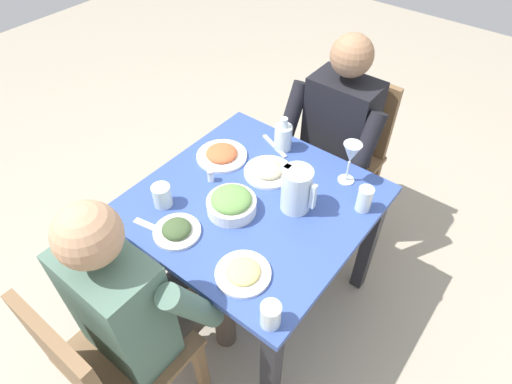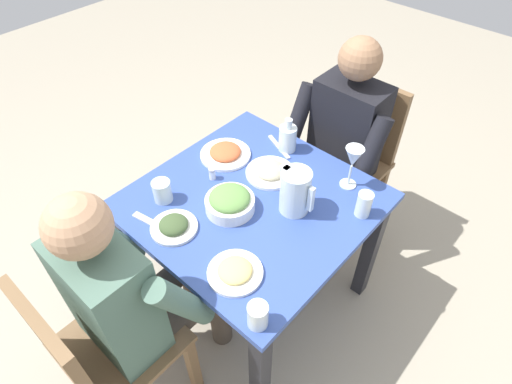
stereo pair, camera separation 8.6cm
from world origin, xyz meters
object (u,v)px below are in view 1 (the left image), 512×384
object	(u,v)px
plate_rice_curry	(222,154)
plate_dolmas	(177,230)
diner_near	(145,298)
water_pitcher	(297,189)
salad_bowl	(231,203)
water_glass_near_right	(162,196)
chair_far	(345,148)
salt_shaker	(211,176)
diner_far	(329,146)
chair_near	(107,362)
wine_glass	(351,155)
water_glass_far_right	(364,199)
plate_fries	(243,272)
plate_beans	(268,171)
dining_table	(253,219)
oil_carafe	(283,138)
water_glass_far_left	(271,315)

from	to	relation	value
plate_rice_curry	plate_dolmas	xyz separation A→B (m)	(0.16, -0.44, 0.00)
diner_near	water_pitcher	bearing A→B (deg)	73.10
salad_bowl	water_glass_near_right	bearing A→B (deg)	-149.11
chair_far	plate_rice_curry	bearing A→B (deg)	-115.16
water_pitcher	salt_shaker	distance (m)	0.39
diner_far	water_pitcher	distance (m)	0.53
salad_bowl	chair_near	bearing A→B (deg)	-90.54
salad_bowl	wine_glass	size ratio (longest dim) A/B	1.00
water_glass_far_right	plate_fries	bearing A→B (deg)	-108.08
plate_beans	dining_table	bearing A→B (deg)	-74.14
plate_beans	oil_carafe	world-z (taller)	oil_carafe
wine_glass	diner_near	bearing A→B (deg)	-107.23
dining_table	salad_bowl	world-z (taller)	salad_bowl
plate_dolmas	water_glass_far_left	xyz separation A→B (m)	(0.50, -0.08, 0.03)
salad_bowl	dining_table	bearing A→B (deg)	72.37
plate_fries	water_glass_near_right	size ratio (longest dim) A/B	2.09
dining_table	oil_carafe	size ratio (longest dim) A/B	5.44
water_glass_far_right	plate_beans	bearing A→B (deg)	-171.29
water_glass_near_right	water_glass_far_left	bearing A→B (deg)	-13.11
diner_near	plate_dolmas	bearing A→B (deg)	107.92
plate_fries	diner_far	bearing A→B (deg)	101.25
salad_bowl	plate_fries	xyz separation A→B (m)	(0.23, -0.21, -0.03)
water_pitcher	salt_shaker	bearing A→B (deg)	-165.65
plate_rice_curry	water_glass_near_right	world-z (taller)	water_glass_near_right
wine_glass	plate_fries	bearing A→B (deg)	-93.81
dining_table	diner_far	world-z (taller)	diner_far
diner_far	plate_dolmas	world-z (taller)	diner_far
water_pitcher	water_glass_far_left	bearing A→B (deg)	-64.38
dining_table	salad_bowl	xyz separation A→B (m)	(-0.03, -0.10, 0.16)
salt_shaker	wine_glass	bearing A→B (deg)	38.02
plate_beans	water_glass_far_right	distance (m)	0.43
plate_fries	plate_beans	size ratio (longest dim) A/B	0.92
water_pitcher	water_glass_near_right	size ratio (longest dim) A/B	2.03
water_pitcher	diner_near	bearing A→B (deg)	-106.90
plate_beans	water_glass_far_left	xyz separation A→B (m)	(0.43, -0.56, 0.03)
dining_table	water_glass_far_left	world-z (taller)	water_glass_far_left
plate_dolmas	wine_glass	size ratio (longest dim) A/B	0.92
plate_dolmas	plate_fries	distance (m)	0.32
dining_table	water_pitcher	bearing A→B (deg)	25.24
diner_near	salad_bowl	world-z (taller)	diner_near
chair_far	plate_dolmas	xyz separation A→B (m)	(-0.14, -1.08, 0.22)
water_pitcher	plate_beans	world-z (taller)	water_pitcher
dining_table	water_glass_near_right	distance (m)	0.40
water_glass_far_left	water_glass_near_right	world-z (taller)	same
plate_fries	water_glass_far_left	xyz separation A→B (m)	(0.18, -0.09, 0.03)
diner_far	water_glass_far_left	distance (m)	1.02
wine_glass	salad_bowl	bearing A→B (deg)	-122.19
chair_near	plate_fries	xyz separation A→B (m)	(0.24, 0.46, 0.22)
plate_fries	water_glass_far_right	distance (m)	0.57
oil_carafe	plate_fries	bearing A→B (deg)	-65.47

